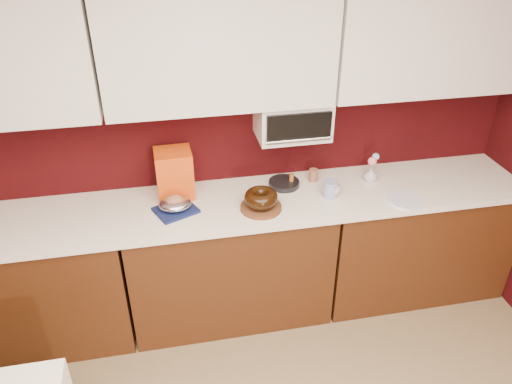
{
  "coord_description": "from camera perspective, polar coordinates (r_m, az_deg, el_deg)",
  "views": [
    {
      "loc": [
        -0.35,
        -0.71,
        2.59
      ],
      "look_at": [
        0.16,
        1.84,
        1.02
      ],
      "focal_mm": 35.0,
      "sensor_mm": 36.0,
      "label": 1
    }
  ],
  "objects": [
    {
      "name": "base_cabinet_center",
      "position": [
        3.44,
        -3.05,
        -7.89
      ],
      "size": [
        1.31,
        0.58,
        0.86
      ],
      "primitive_type": "cube",
      "color": "#46230E",
      "rests_on": "floor"
    },
    {
      "name": "base_cabinet_left",
      "position": [
        3.56,
        -25.12,
        -9.81
      ],
      "size": [
        1.31,
        0.58,
        0.86
      ],
      "primitive_type": "cube",
      "color": "#46230E",
      "rests_on": "floor"
    },
    {
      "name": "bundt_cake",
      "position": [
        3.05,
        0.58,
        -0.7
      ],
      "size": [
        0.24,
        0.24,
        0.09
      ],
      "primitive_type": "torus",
      "rotation": [
        0.0,
        0.0,
        0.17
      ],
      "color": "black",
      "rests_on": "cake_base"
    },
    {
      "name": "paper_cup",
      "position": [
        3.4,
        6.57,
        1.92
      ],
      "size": [
        0.06,
        0.06,
        0.09
      ],
      "primitive_type": "cylinder",
      "rotation": [
        0.0,
        0.0,
        0.04
      ],
      "color": "brown",
      "rests_on": "countertop"
    },
    {
      "name": "wall_back",
      "position": [
        3.27,
        -4.27,
        6.82
      ],
      "size": [
        4.0,
        0.02,
        2.5
      ],
      "primitive_type": "cube",
      "color": "#350709",
      "rests_on": "floor"
    },
    {
      "name": "upper_cabinet_center",
      "position": [
        2.91,
        -4.3,
        16.32
      ],
      "size": [
        1.31,
        0.33,
        0.7
      ],
      "primitive_type": "cube",
      "color": "white",
      "rests_on": "wall_back"
    },
    {
      "name": "toaster_oven",
      "position": [
        3.17,
        4.17,
        8.48
      ],
      "size": [
        0.45,
        0.3,
        0.25
      ],
      "primitive_type": "cube",
      "color": "white",
      "rests_on": "upper_cabinet_center"
    },
    {
      "name": "roasted_ham",
      "position": [
        3.07,
        -9.27,
        -0.95
      ],
      "size": [
        0.12,
        0.11,
        0.07
      ],
      "primitive_type": "ellipsoid",
      "rotation": [
        0.0,
        0.0,
        0.19
      ],
      "color": "#AC6E4F",
      "rests_on": "foil_ham_nest"
    },
    {
      "name": "coffee_mug",
      "position": [
        3.24,
        8.58,
        0.42
      ],
      "size": [
        0.13,
        0.13,
        0.11
      ],
      "primitive_type": "imported",
      "rotation": [
        0.0,
        0.0,
        0.62
      ],
      "color": "silver",
      "rests_on": "countertop"
    },
    {
      "name": "cake_base",
      "position": [
        3.09,
        0.57,
        -1.77
      ],
      "size": [
        0.27,
        0.27,
        0.02
      ],
      "primitive_type": "cylinder",
      "rotation": [
        0.0,
        0.0,
        -0.04
      ],
      "color": "brown",
      "rests_on": "countertop"
    },
    {
      "name": "flower_vase",
      "position": [
        3.46,
        12.96,
        2.06
      ],
      "size": [
        0.08,
        0.08,
        0.11
      ],
      "primitive_type": "imported",
      "rotation": [
        0.0,
        0.0,
        0.12
      ],
      "color": "silver",
      "rests_on": "countertop"
    },
    {
      "name": "flower_pink",
      "position": [
        3.42,
        13.15,
        3.44
      ],
      "size": [
        0.06,
        0.06,
        0.06
      ],
      "primitive_type": "sphere",
      "color": "pink",
      "rests_on": "flower_vase"
    },
    {
      "name": "blue_jar",
      "position": [
        3.23,
        8.51,
        0.34
      ],
      "size": [
        0.12,
        0.12,
        0.11
      ],
      "primitive_type": "cylinder",
      "rotation": [
        0.0,
        0.0,
        -0.42
      ],
      "color": "#1B3D98",
      "rests_on": "countertop"
    },
    {
      "name": "upper_cabinet_right",
      "position": [
        3.34,
        20.03,
        16.56
      ],
      "size": [
        1.31,
        0.33,
        0.7
      ],
      "primitive_type": "cube",
      "color": "white",
      "rests_on": "wall_back"
    },
    {
      "name": "pandoro_box",
      "position": [
        3.21,
        -9.31,
        2.11
      ],
      "size": [
        0.24,
        0.22,
        0.31
      ],
      "primitive_type": "cube",
      "rotation": [
        0.0,
        0.0,
        0.04
      ],
      "color": "red",
      "rests_on": "countertop"
    },
    {
      "name": "navy_towel",
      "position": [
        3.11,
        -9.16,
        -2.06
      ],
      "size": [
        0.3,
        0.28,
        0.02
      ],
      "primitive_type": "cube",
      "rotation": [
        0.0,
        0.0,
        0.41
      ],
      "color": "#151F4F",
      "rests_on": "countertop"
    },
    {
      "name": "flower_blue",
      "position": [
        3.44,
        13.52,
        3.96
      ],
      "size": [
        0.05,
        0.05,
        0.05
      ],
      "primitive_type": "sphere",
      "color": "#8FC5E5",
      "rests_on": "flower_vase"
    },
    {
      "name": "dark_pan",
      "position": [
        3.34,
        3.22,
        0.99
      ],
      "size": [
        0.26,
        0.26,
        0.04
      ],
      "primitive_type": "cylinder",
      "rotation": [
        0.0,
        0.0,
        0.3
      ],
      "color": "black",
      "rests_on": "countertop"
    },
    {
      "name": "china_plate",
      "position": [
        3.31,
        16.67,
        -0.87
      ],
      "size": [
        0.25,
        0.25,
        0.01
      ],
      "primitive_type": "cylinder",
      "rotation": [
        0.0,
        0.0,
        0.08
      ],
      "color": "white",
      "rests_on": "countertop"
    },
    {
      "name": "amber_bottle",
      "position": [
        3.33,
        4.06,
        1.41
      ],
      "size": [
        0.03,
        0.03,
        0.09
      ],
      "primitive_type": "cylinder",
      "rotation": [
        0.0,
        0.0,
        -0.08
      ],
      "color": "#9A5D1C",
      "rests_on": "countertop"
    },
    {
      "name": "foil_ham_nest",
      "position": [
        3.08,
        -9.23,
        -1.35
      ],
      "size": [
        0.24,
        0.21,
        0.07
      ],
      "primitive_type": "ellipsoid",
      "rotation": [
        0.0,
        0.0,
        -0.27
      ],
      "color": "silver",
      "rests_on": "navy_towel"
    },
    {
      "name": "countertop",
      "position": [
        3.17,
        -3.27,
        -1.55
      ],
      "size": [
        4.0,
        0.62,
        0.04
      ],
      "primitive_type": "cube",
      "color": "white",
      "rests_on": "base_cabinet_center"
    },
    {
      "name": "toaster_oven_door",
      "position": [
        3.03,
        4.95,
        7.33
      ],
      "size": [
        0.4,
        0.02,
        0.18
      ],
      "primitive_type": "cube",
      "color": "black",
      "rests_on": "toaster_oven"
    },
    {
      "name": "toaster_oven_handle",
      "position": [
        3.04,
        4.97,
        5.92
      ],
      "size": [
        0.42,
        0.02,
        0.02
      ],
      "primitive_type": "cylinder",
      "rotation": [
        0.0,
        1.57,
        0.0
      ],
      "color": "silver",
      "rests_on": "toaster_oven"
    },
    {
      "name": "base_cabinet_right",
      "position": [
        3.81,
        17.27,
        -5.07
      ],
      "size": [
        1.31,
        0.58,
        0.86
      ],
      "primitive_type": "cube",
      "color": "#46230E",
      "rests_on": "floor"
    }
  ]
}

